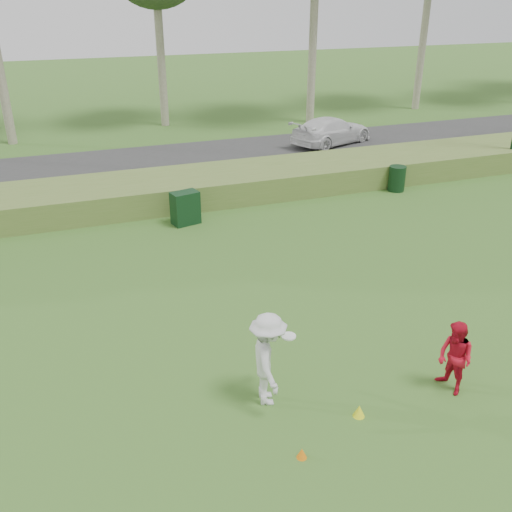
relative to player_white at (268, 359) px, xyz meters
name	(u,v)px	position (x,y,z in m)	size (l,w,h in m)	color
ground	(329,404)	(1.03, -0.52, -0.93)	(120.00, 120.00, 0.00)	#305F1F
reed_strip	(181,188)	(1.03, 11.48, -0.48)	(80.00, 3.00, 0.90)	#516E2C
park_road	(156,163)	(1.03, 16.48, -0.90)	(80.00, 6.00, 0.06)	#2D2D2D
player_white	(268,359)	(0.00, 0.00, 0.00)	(0.99, 1.31, 1.86)	silver
player_red	(455,358)	(3.43, -0.93, -0.18)	(0.72, 0.56, 1.49)	red
cone_orange	(302,453)	(0.01, -1.56, -0.83)	(0.18, 0.18, 0.19)	orange
cone_yellow	(359,411)	(1.40, -0.99, -0.81)	(0.22, 0.22, 0.24)	#FEFF1A
utility_cabinet	(185,208)	(0.65, 9.21, -0.39)	(0.87, 0.54, 1.09)	black
trash_bin	(397,179)	(9.00, 9.75, -0.45)	(0.64, 0.64, 0.95)	black
car_right	(332,131)	(9.80, 16.84, -0.22)	(1.81, 4.46, 1.30)	white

